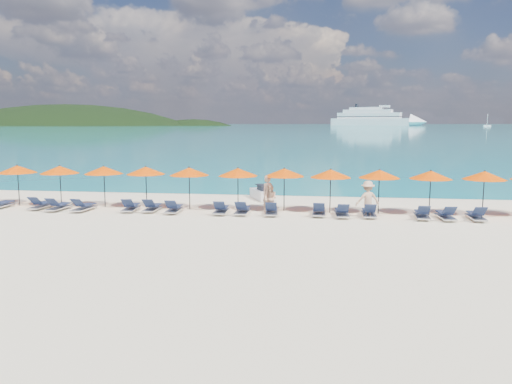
# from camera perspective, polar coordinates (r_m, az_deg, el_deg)

# --- Properties ---
(ground) EXTENTS (1400.00, 1400.00, 0.00)m
(ground) POSITION_cam_1_polar(r_m,az_deg,el_deg) (21.72, -1.06, -4.23)
(ground) COLOR beige
(sea) EXTENTS (1600.00, 1300.00, 0.01)m
(sea) POSITION_cam_1_polar(r_m,az_deg,el_deg) (681.01, 7.45, 7.57)
(sea) COLOR #1FA9B2
(sea) RESTS_ON ground
(headland_main) EXTENTS (374.00, 242.00, 126.50)m
(headland_main) POSITION_cam_1_polar(r_m,az_deg,el_deg) (639.11, -20.74, 3.69)
(headland_main) COLOR black
(headland_main) RESTS_ON ground
(headland_small) EXTENTS (162.00, 126.00, 85.50)m
(headland_small) POSITION_cam_1_polar(r_m,az_deg,el_deg) (602.15, -7.13, 4.20)
(headland_small) COLOR black
(headland_small) RESTS_ON ground
(cruise_ship) EXTENTS (115.03, 55.36, 32.14)m
(cruise_ship) POSITION_cam_1_polar(r_m,az_deg,el_deg) (636.28, 13.83, 8.14)
(cruise_ship) COLOR white
(cruise_ship) RESTS_ON ground
(sailboat_near) EXTENTS (6.54, 2.18, 12.00)m
(sailboat_near) POSITION_cam_1_polar(r_m,az_deg,el_deg) (516.37, 24.90, 6.92)
(sailboat_near) COLOR white
(sailboat_near) RESTS_ON ground
(jetski) EXTENTS (1.78, 2.52, 0.84)m
(jetski) POSITION_cam_1_polar(r_m,az_deg,el_deg) (29.93, 0.72, -0.17)
(jetski) COLOR silver
(jetski) RESTS_ON ground
(beachgoer_a) EXTENTS (0.80, 0.79, 1.86)m
(beachgoer_a) POSITION_cam_1_polar(r_m,az_deg,el_deg) (25.66, 1.40, -0.22)
(beachgoer_a) COLOR tan
(beachgoer_a) RESTS_ON ground
(beachgoer_b) EXTENTS (0.81, 0.69, 1.45)m
(beachgoer_b) POSITION_cam_1_polar(r_m,az_deg,el_deg) (25.42, 1.64, -0.77)
(beachgoer_b) COLOR tan
(beachgoer_b) RESTS_ON ground
(beachgoer_c) EXTENTS (1.25, 0.80, 1.79)m
(beachgoer_c) POSITION_cam_1_polar(r_m,az_deg,el_deg) (24.73, 12.64, -0.81)
(beachgoer_c) COLOR tan
(beachgoer_c) RESTS_ON ground
(umbrella_1) EXTENTS (2.10, 2.10, 2.28)m
(umbrella_1) POSITION_cam_1_polar(r_m,az_deg,el_deg) (30.54, -25.62, 2.36)
(umbrella_1) COLOR black
(umbrella_1) RESTS_ON ground
(umbrella_2) EXTENTS (2.10, 2.10, 2.28)m
(umbrella_2) POSITION_cam_1_polar(r_m,az_deg,el_deg) (29.28, -21.52, 2.38)
(umbrella_2) COLOR black
(umbrella_2) RESTS_ON ground
(umbrella_3) EXTENTS (2.10, 2.10, 2.28)m
(umbrella_3) POSITION_cam_1_polar(r_m,az_deg,el_deg) (28.28, -17.01, 2.41)
(umbrella_3) COLOR black
(umbrella_3) RESTS_ON ground
(umbrella_4) EXTENTS (2.10, 2.10, 2.28)m
(umbrella_4) POSITION_cam_1_polar(r_m,az_deg,el_deg) (27.44, -12.49, 2.41)
(umbrella_4) COLOR black
(umbrella_4) RESTS_ON ground
(umbrella_5) EXTENTS (2.10, 2.10, 2.28)m
(umbrella_5) POSITION_cam_1_polar(r_m,az_deg,el_deg) (26.50, -7.65, 2.34)
(umbrella_5) COLOR black
(umbrella_5) RESTS_ON ground
(umbrella_6) EXTENTS (2.10, 2.10, 2.28)m
(umbrella_6) POSITION_cam_1_polar(r_m,az_deg,el_deg) (25.98, -2.08, 2.29)
(umbrella_6) COLOR black
(umbrella_6) RESTS_ON ground
(umbrella_7) EXTENTS (2.10, 2.10, 2.28)m
(umbrella_7) POSITION_cam_1_polar(r_m,az_deg,el_deg) (25.85, 3.25, 2.25)
(umbrella_7) COLOR black
(umbrella_7) RESTS_ON ground
(umbrella_8) EXTENTS (2.10, 2.10, 2.28)m
(umbrella_8) POSITION_cam_1_polar(r_m,az_deg,el_deg) (25.53, 8.53, 2.10)
(umbrella_8) COLOR black
(umbrella_8) RESTS_ON ground
(umbrella_9) EXTENTS (2.10, 2.10, 2.28)m
(umbrella_9) POSITION_cam_1_polar(r_m,az_deg,el_deg) (25.79, 13.92, 2.01)
(umbrella_9) COLOR black
(umbrella_9) RESTS_ON ground
(umbrella_10) EXTENTS (2.10, 2.10, 2.28)m
(umbrella_10) POSITION_cam_1_polar(r_m,az_deg,el_deg) (26.08, 19.35, 1.86)
(umbrella_10) COLOR black
(umbrella_10) RESTS_ON ground
(umbrella_11) EXTENTS (2.10, 2.10, 2.28)m
(umbrella_11) POSITION_cam_1_polar(r_m,az_deg,el_deg) (26.79, 24.66, 1.73)
(umbrella_11) COLOR black
(umbrella_11) RESTS_ON ground
(lounger_2) EXTENTS (0.75, 1.74, 0.66)m
(lounger_2) POSITION_cam_1_polar(r_m,az_deg,el_deg) (30.08, -27.21, -1.23)
(lounger_2) COLOR silver
(lounger_2) RESTS_ON ground
(lounger_3) EXTENTS (0.66, 1.71, 0.66)m
(lounger_3) POSITION_cam_1_polar(r_m,az_deg,el_deg) (28.93, -23.36, -1.34)
(lounger_3) COLOR silver
(lounger_3) RESTS_ON ground
(lounger_4) EXTENTS (0.72, 1.73, 0.66)m
(lounger_4) POSITION_cam_1_polar(r_m,az_deg,el_deg) (28.09, -21.64, -1.51)
(lounger_4) COLOR silver
(lounger_4) RESTS_ON ground
(lounger_5) EXTENTS (0.76, 1.75, 0.66)m
(lounger_5) POSITION_cam_1_polar(r_m,az_deg,el_deg) (27.44, -19.11, -1.60)
(lounger_5) COLOR silver
(lounger_5) RESTS_ON ground
(lounger_6) EXTENTS (0.78, 1.75, 0.66)m
(lounger_6) POSITION_cam_1_polar(r_m,az_deg,el_deg) (26.69, -14.13, -1.66)
(lounger_6) COLOR silver
(lounger_6) RESTS_ON ground
(lounger_7) EXTENTS (0.65, 1.71, 0.66)m
(lounger_7) POSITION_cam_1_polar(r_m,az_deg,el_deg) (26.37, -11.78, -1.70)
(lounger_7) COLOR silver
(lounger_7) RESTS_ON ground
(lounger_8) EXTENTS (0.69, 1.73, 0.66)m
(lounger_8) POSITION_cam_1_polar(r_m,az_deg,el_deg) (25.78, -9.37, -1.85)
(lounger_8) COLOR silver
(lounger_8) RESTS_ON ground
(lounger_9) EXTENTS (0.69, 1.72, 0.66)m
(lounger_9) POSITION_cam_1_polar(r_m,az_deg,el_deg) (25.21, -4.01, -1.99)
(lounger_9) COLOR silver
(lounger_9) RESTS_ON ground
(lounger_10) EXTENTS (0.63, 1.70, 0.66)m
(lounger_10) POSITION_cam_1_polar(r_m,az_deg,el_deg) (25.05, -1.56, -2.04)
(lounger_10) COLOR silver
(lounger_10) RESTS_ON ground
(lounger_11) EXTENTS (0.76, 1.74, 0.66)m
(lounger_11) POSITION_cam_1_polar(r_m,az_deg,el_deg) (24.84, 1.75, -2.12)
(lounger_11) COLOR silver
(lounger_11) RESTS_ON ground
(lounger_12) EXTENTS (0.65, 1.71, 0.66)m
(lounger_12) POSITION_cam_1_polar(r_m,az_deg,el_deg) (24.87, 7.22, -2.17)
(lounger_12) COLOR silver
(lounger_12) RESTS_ON ground
(lounger_13) EXTENTS (0.72, 1.73, 0.66)m
(lounger_13) POSITION_cam_1_polar(r_m,az_deg,el_deg) (24.71, 9.79, -2.29)
(lounger_13) COLOR silver
(lounger_13) RESTS_ON ground
(lounger_14) EXTENTS (0.63, 1.70, 0.66)m
(lounger_14) POSITION_cam_1_polar(r_m,az_deg,el_deg) (24.93, 12.77, -2.29)
(lounger_14) COLOR silver
(lounger_14) RESTS_ON ground
(lounger_15) EXTENTS (0.72, 1.73, 0.66)m
(lounger_15) POSITION_cam_1_polar(r_m,az_deg,el_deg) (25.15, 18.45, -2.41)
(lounger_15) COLOR silver
(lounger_15) RESTS_ON ground
(lounger_16) EXTENTS (0.71, 1.73, 0.66)m
(lounger_16) POSITION_cam_1_polar(r_m,az_deg,el_deg) (25.31, 20.87, -2.46)
(lounger_16) COLOR silver
(lounger_16) RESTS_ON ground
(lounger_17) EXTENTS (0.65, 1.71, 0.66)m
(lounger_17) POSITION_cam_1_polar(r_m,az_deg,el_deg) (25.75, 23.86, -2.45)
(lounger_17) COLOR silver
(lounger_17) RESTS_ON ground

